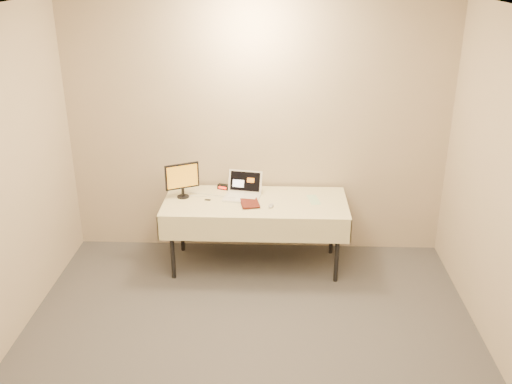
{
  "coord_description": "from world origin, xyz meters",
  "views": [
    {
      "loc": [
        0.21,
        -3.25,
        3.05
      ],
      "look_at": [
        0.01,
        1.99,
        0.86
      ],
      "focal_mm": 40.0,
      "sensor_mm": 36.0,
      "label": 1
    }
  ],
  "objects_px": {
    "table": "(255,207)",
    "book": "(241,194)",
    "laptop": "(243,191)",
    "monitor": "(182,178)"
  },
  "relations": [
    {
      "from": "laptop",
      "to": "book",
      "type": "height_order",
      "value": "laptop"
    },
    {
      "from": "laptop",
      "to": "book",
      "type": "xyz_separation_m",
      "value": [
        -0.01,
        -0.23,
        0.06
      ]
    },
    {
      "from": "monitor",
      "to": "book",
      "type": "relative_size",
      "value": 1.53
    },
    {
      "from": "book",
      "to": "monitor",
      "type": "bearing_deg",
      "value": 151.84
    },
    {
      "from": "book",
      "to": "laptop",
      "type": "bearing_deg",
      "value": 76.24
    },
    {
      "from": "table",
      "to": "laptop",
      "type": "height_order",
      "value": "laptop"
    },
    {
      "from": "laptop",
      "to": "book",
      "type": "distance_m",
      "value": 0.24
    },
    {
      "from": "table",
      "to": "book",
      "type": "xyz_separation_m",
      "value": [
        -0.14,
        -0.11,
        0.18
      ]
    },
    {
      "from": "table",
      "to": "laptop",
      "type": "relative_size",
      "value": 4.59
    },
    {
      "from": "monitor",
      "to": "book",
      "type": "distance_m",
      "value": 0.64
    }
  ]
}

